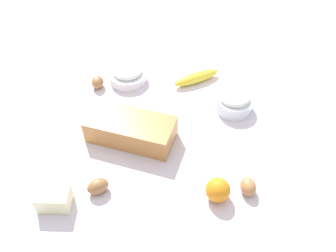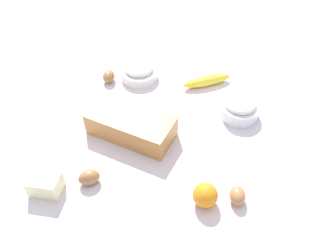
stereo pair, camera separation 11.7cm
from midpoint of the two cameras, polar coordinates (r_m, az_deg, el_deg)
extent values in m
cube|color=silver|center=(1.21, 2.77, -1.80)|extent=(2.40, 2.40, 0.02)
cube|color=#B77A3D|center=(1.17, -3.06, -0.06)|extent=(0.30, 0.19, 0.08)
cube|color=black|center=(1.17, -3.07, 0.08)|extent=(0.29, 0.17, 0.07)
cylinder|color=white|center=(1.29, 13.85, 2.28)|extent=(0.13, 0.13, 0.05)
torus|color=white|center=(1.27, 14.01, 2.93)|extent=(0.13, 0.13, 0.01)
ellipsoid|color=white|center=(1.27, 14.11, 3.35)|extent=(0.11, 0.11, 0.04)
cylinder|color=white|center=(1.42, -2.21, 8.20)|extent=(0.14, 0.14, 0.04)
torus|color=white|center=(1.41, -2.23, 8.68)|extent=(0.14, 0.14, 0.01)
ellipsoid|color=white|center=(1.40, -2.24, 9.11)|extent=(0.11, 0.11, 0.04)
ellipsoid|color=yellow|center=(1.39, 8.59, 7.03)|extent=(0.19, 0.14, 0.04)
sphere|color=orange|center=(1.02, 9.27, -10.99)|extent=(0.07, 0.07, 0.07)
cube|color=#F4EDB2|center=(1.08, -16.01, -9.09)|extent=(0.09, 0.07, 0.06)
ellipsoid|color=#A46E42|center=(1.41, -7.04, 7.71)|extent=(0.05, 0.06, 0.05)
ellipsoid|color=#B07748|center=(1.06, 14.18, -10.83)|extent=(0.06, 0.07, 0.05)
ellipsoid|color=#A16C41|center=(1.07, -9.38, -8.24)|extent=(0.08, 0.07, 0.05)
camera|label=1|loc=(0.06, -87.13, 2.94)|focal=38.38mm
camera|label=2|loc=(0.06, 92.87, -2.94)|focal=38.38mm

